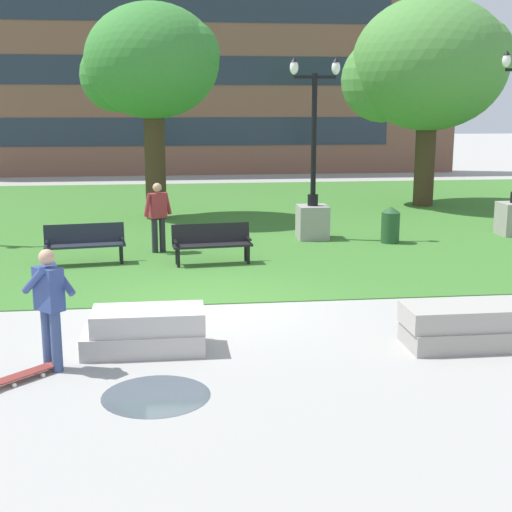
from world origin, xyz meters
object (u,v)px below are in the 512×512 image
Objects in this scene: concrete_block_center at (146,331)px; person_skateboarder at (49,302)px; skateboard at (24,374)px; park_bench_near_right at (85,241)px; trash_bin at (390,225)px; lamp_post_left at (313,203)px; concrete_block_left at (462,327)px; person_bystander_near_lawn at (158,213)px; park_bench_near_left at (212,241)px.

person_skateboarder reaches higher than concrete_block_center.
skateboard is 0.47× the size of park_bench_near_right.
lamp_post_left is at bearing 156.72° from trash_bin.
concrete_block_left reaches higher than skateboard.
person_skateboarder is 7.88m from person_bystander_near_lawn.
concrete_block_center is 1.06× the size of person_bystander_near_lawn.
trash_bin is (1.37, 8.00, 0.20)m from concrete_block_left.
park_bench_near_left is at bearing -48.93° from person_bystander_near_lawn.
trash_bin is (7.39, 8.25, -0.47)m from person_skateboarder.
person_skateboarder is 6.70m from park_bench_near_right.
park_bench_near_left is at bearing 66.48° from skateboard.
concrete_block_center is at bearing 32.01° from skateboard.
person_skateboarder is at bearing -121.09° from lamp_post_left.
concrete_block_left is at bearing -4.65° from concrete_block_center.
trash_bin is (7.72, 8.61, 0.42)m from skateboard.
skateboard is at bearing -133.27° from person_skateboarder.
skateboard is 0.18× the size of lamp_post_left.
trash_bin is 0.56× the size of person_bystander_near_lawn.
concrete_block_center is 1.06× the size of person_skateboarder.
person_skateboarder is at bearing -87.49° from park_bench_near_right.
trash_bin is at bearing 48.16° from person_skateboarder.
concrete_block_left is 0.39× the size of lamp_post_left.
skateboard is 0.51× the size of person_bystander_near_lawn.
park_bench_near_left is at bearing -136.68° from lamp_post_left.
park_bench_near_right is (-2.88, 0.32, 0.00)m from park_bench_near_left.
concrete_block_center is at bearing -90.81° from person_bystander_near_lawn.
person_bystander_near_lawn is at bearing 121.80° from concrete_block_left.
trash_bin reaches higher than skateboard.
park_bench_near_left is (2.92, 6.71, 0.45)m from skateboard.
lamp_post_left is 4.96× the size of trash_bin.
concrete_block_center is at bearing -75.58° from park_bench_near_right.
person_bystander_near_lawn reaches higher than person_skateboarder.
person_skateboarder is at bearing -131.84° from trash_bin.
park_bench_near_right is (-6.31, 6.42, 0.23)m from concrete_block_left.
park_bench_near_left is at bearing -158.45° from trash_bin.
park_bench_near_right is 2.03m from person_bystander_near_lawn.
park_bench_near_left is at bearing 119.34° from concrete_block_left.
trash_bin is at bearing 80.25° from concrete_block_left.
skateboard is 8.34m from person_bystander_near_lawn.
person_skateboarder is (-6.02, -0.26, 0.67)m from concrete_block_left.
lamp_post_left is (5.77, 2.40, 0.46)m from park_bench_near_right.
person_bystander_near_lawn reaches higher than skateboard.
concrete_block_center is at bearing 27.03° from person_skateboarder.
skateboard is at bearing -90.32° from park_bench_near_right.
concrete_block_left is 8.86m from person_bystander_near_lawn.
skateboard is 7.05m from park_bench_near_right.
skateboard is at bearing -121.62° from lamp_post_left.
person_skateboarder is 10.60m from lamp_post_left.
person_bystander_near_lawn reaches higher than concrete_block_left.
concrete_block_center reaches higher than skateboard.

